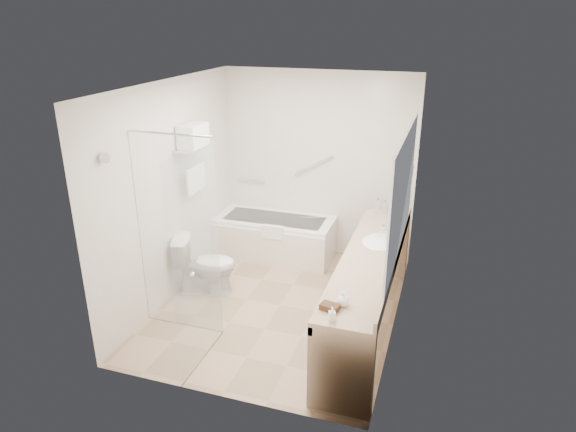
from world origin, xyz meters
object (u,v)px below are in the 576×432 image
(vanity_counter, at_px, (369,275))
(water_bottle_left, at_px, (383,233))
(toilet, at_px, (205,265))
(bathtub, at_px, (275,237))
(amenity_basket, at_px, (330,307))

(vanity_counter, bearing_deg, water_bottle_left, 82.16)
(vanity_counter, height_order, toilet, vanity_counter)
(toilet, bearing_deg, bathtub, -37.95)
(bathtub, relative_size, amenity_basket, 10.44)
(bathtub, height_order, water_bottle_left, water_bottle_left)
(toilet, height_order, water_bottle_left, water_bottle_left)
(vanity_counter, relative_size, water_bottle_left, 13.86)
(toilet, distance_m, water_bottle_left, 2.13)
(water_bottle_left, bearing_deg, toilet, -172.97)
(bathtub, bearing_deg, vanity_counter, -42.35)
(bathtub, xyz_separation_m, vanity_counter, (1.52, -1.39, 0.36))
(vanity_counter, xyz_separation_m, amenity_basket, (-0.15, -1.10, 0.24))
(vanity_counter, bearing_deg, bathtub, 137.65)
(vanity_counter, bearing_deg, amenity_basket, -97.94)
(bathtub, xyz_separation_m, amenity_basket, (1.37, -2.49, 0.60))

